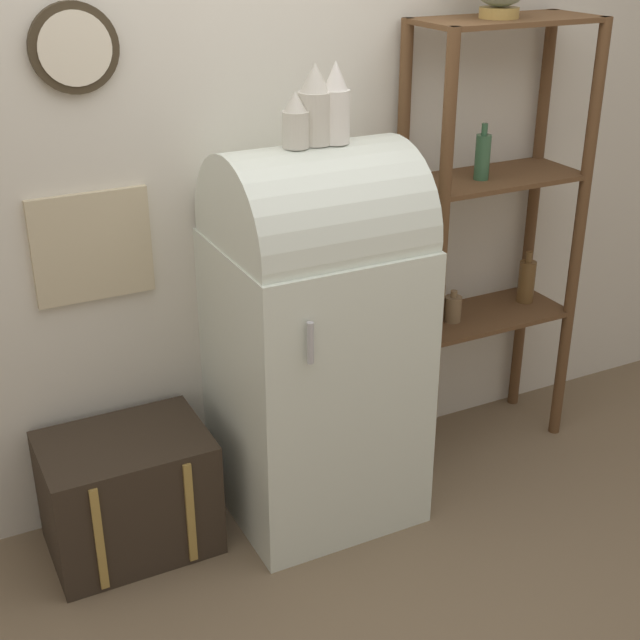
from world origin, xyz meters
name	(u,v)px	position (x,y,z in m)	size (l,w,h in m)	color
ground_plane	(341,530)	(0.00, 0.00, 0.00)	(12.00, 12.00, 0.00)	#7A664C
wall_back	(272,162)	(-0.01, 0.57, 1.35)	(7.00, 0.09, 2.70)	silver
refrigerator	(315,332)	(0.00, 0.22, 0.78)	(0.70, 0.69, 1.49)	silver
suitcase_trunk	(128,493)	(-0.75, 0.29, 0.23)	(0.61, 0.45, 0.47)	#33281E
shelf_unit	(489,223)	(0.88, 0.35, 1.03)	(0.75, 0.36, 1.86)	brown
vase_left	(296,122)	(-0.08, 0.21, 1.58)	(0.09, 0.09, 0.19)	beige
vase_center	(315,107)	(0.01, 0.23, 1.62)	(0.12, 0.12, 0.27)	beige
vase_right	(336,105)	(0.08, 0.21, 1.62)	(0.10, 0.10, 0.28)	white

